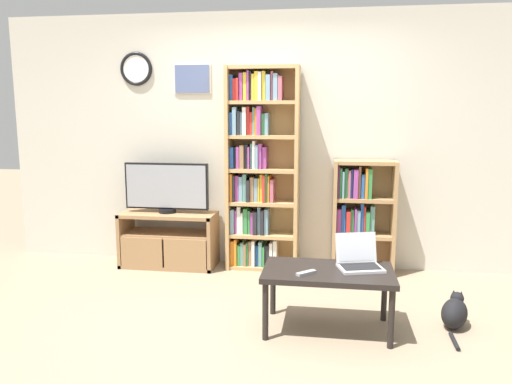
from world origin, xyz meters
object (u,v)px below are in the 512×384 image
at_px(television, 167,187).
at_px(bookshelf_short, 359,218).
at_px(tv_stand, 169,239).
at_px(bookshelf_tall, 258,170).
at_px(cat, 455,312).
at_px(remote_near_laptop, 306,273).
at_px(coffee_table, 328,277).
at_px(laptop, 359,259).

distance_m(television, bookshelf_short, 1.98).
xyz_separation_m(tv_stand, bookshelf_short, (1.95, 0.10, 0.27)).
height_order(television, bookshelf_tall, bookshelf_tall).
height_order(bookshelf_tall, bookshelf_short, bookshelf_tall).
bearing_deg(tv_stand, bookshelf_short, 3.07).
bearing_deg(cat, remote_near_laptop, -141.22).
relative_size(television, cat, 1.55).
distance_m(tv_stand, cat, 2.85).
bearing_deg(coffee_table, bookshelf_tall, 117.46).
distance_m(bookshelf_tall, coffee_table, 1.70).
distance_m(tv_stand, television, 0.55).
relative_size(tv_stand, television, 1.12).
bearing_deg(cat, television, 179.67).
relative_size(tv_stand, laptop, 2.65).
height_order(television, laptop, television).
xyz_separation_m(bookshelf_tall, bookshelf_short, (1.02, 0.00, -0.46)).
bearing_deg(coffee_table, laptop, 22.50).
distance_m(television, cat, 2.95).
bearing_deg(bookshelf_tall, laptop, -54.08).
relative_size(coffee_table, remote_near_laptop, 6.49).
distance_m(bookshelf_short, remote_near_laptop, 1.60).
distance_m(coffee_table, remote_near_laptop, 0.21).
xyz_separation_m(tv_stand, remote_near_laptop, (1.50, -1.43, 0.19)).
distance_m(bookshelf_tall, bookshelf_short, 1.12).
bearing_deg(cat, tv_stand, 179.92).
relative_size(television, bookshelf_short, 0.77).
relative_size(remote_near_laptop, cat, 0.26).
height_order(tv_stand, television, television).
distance_m(laptop, remote_near_laptop, 0.44).
relative_size(coffee_table, cat, 1.69).
height_order(television, cat, television).
bearing_deg(bookshelf_short, bookshelf_tall, -179.76).
distance_m(bookshelf_tall, laptop, 1.70).
bearing_deg(laptop, coffee_table, -173.18).
bearing_deg(laptop, bookshelf_tall, 110.24).
height_order(bookshelf_short, remote_near_laptop, bookshelf_short).
xyz_separation_m(tv_stand, cat, (2.61, -1.12, -0.17)).
height_order(coffee_table, cat, coffee_table).
relative_size(bookshelf_tall, cat, 3.62).
distance_m(bookshelf_short, cat, 1.46).
bearing_deg(television, bookshelf_short, 2.53).
bearing_deg(television, bookshelf_tall, 5.02).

